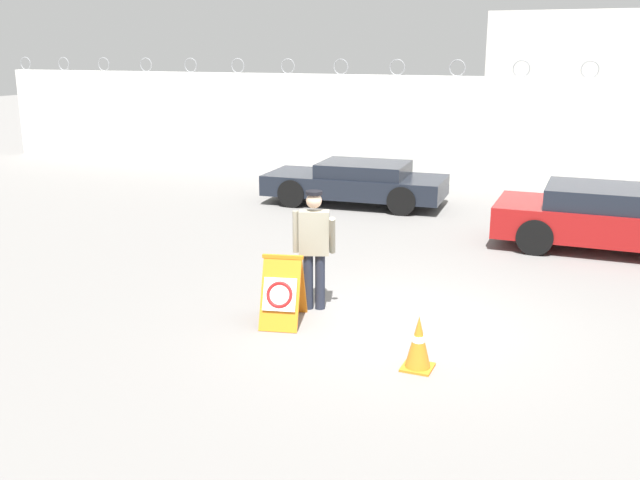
{
  "coord_description": "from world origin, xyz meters",
  "views": [
    {
      "loc": [
        2.6,
        -9.4,
        3.87
      ],
      "look_at": [
        -1.7,
        0.92,
        0.85
      ],
      "focal_mm": 40.0,
      "sensor_mm": 36.0,
      "label": 1
    }
  ],
  "objects_px": {
    "security_guard": "(314,244)",
    "parked_car_rear_sedan": "(612,218)",
    "barricade_sign": "(283,290)",
    "parked_car_front_coupe": "(357,182)",
    "traffic_cone_near": "(418,343)"
  },
  "relations": [
    {
      "from": "barricade_sign",
      "to": "parked_car_front_coupe",
      "type": "height_order",
      "value": "parked_car_front_coupe"
    },
    {
      "from": "parked_car_front_coupe",
      "to": "security_guard",
      "type": "bearing_deg",
      "value": 100.86
    },
    {
      "from": "parked_car_front_coupe",
      "to": "parked_car_rear_sedan",
      "type": "height_order",
      "value": "parked_car_rear_sedan"
    },
    {
      "from": "barricade_sign",
      "to": "parked_car_rear_sedan",
      "type": "bearing_deg",
      "value": 40.92
    },
    {
      "from": "traffic_cone_near",
      "to": "barricade_sign",
      "type": "bearing_deg",
      "value": 161.43
    },
    {
      "from": "barricade_sign",
      "to": "parked_car_rear_sedan",
      "type": "height_order",
      "value": "parked_car_rear_sedan"
    },
    {
      "from": "security_guard",
      "to": "parked_car_rear_sedan",
      "type": "xyz_separation_m",
      "value": [
        4.1,
        5.27,
        -0.39
      ]
    },
    {
      "from": "barricade_sign",
      "to": "parked_car_front_coupe",
      "type": "distance_m",
      "value": 8.27
    },
    {
      "from": "barricade_sign",
      "to": "parked_car_front_coupe",
      "type": "bearing_deg",
      "value": 88.94
    },
    {
      "from": "barricade_sign",
      "to": "security_guard",
      "type": "relative_size",
      "value": 0.55
    },
    {
      "from": "parked_car_rear_sedan",
      "to": "traffic_cone_near",
      "type": "bearing_deg",
      "value": -108.11
    },
    {
      "from": "security_guard",
      "to": "traffic_cone_near",
      "type": "xyz_separation_m",
      "value": [
        2.02,
        -1.45,
        -0.69
      ]
    },
    {
      "from": "traffic_cone_near",
      "to": "parked_car_rear_sedan",
      "type": "distance_m",
      "value": 7.05
    },
    {
      "from": "security_guard",
      "to": "parked_car_rear_sedan",
      "type": "relative_size",
      "value": 0.4
    },
    {
      "from": "security_guard",
      "to": "parked_car_rear_sedan",
      "type": "height_order",
      "value": "security_guard"
    }
  ]
}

